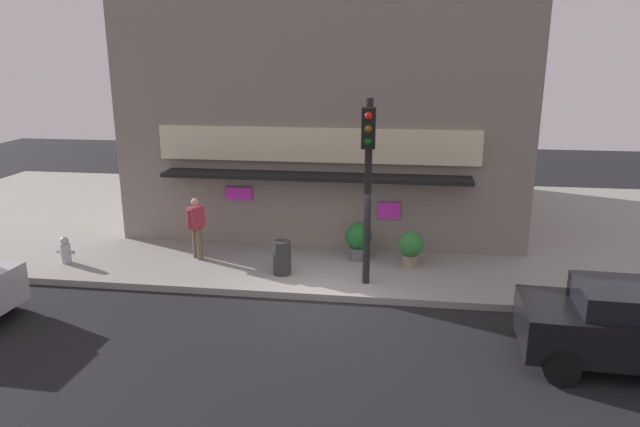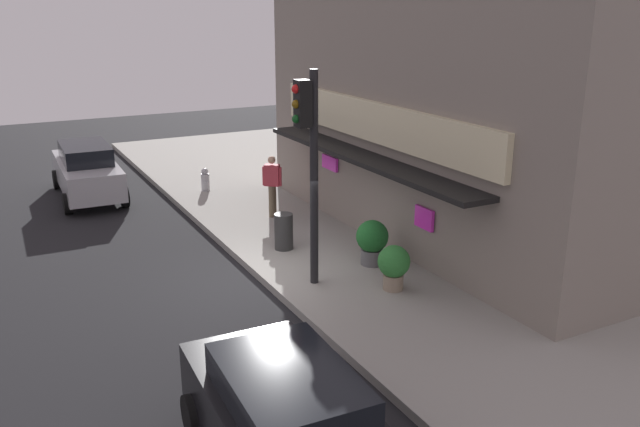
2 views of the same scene
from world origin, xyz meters
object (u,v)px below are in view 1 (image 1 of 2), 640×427
pedestrian (196,225)px  potted_plant_by_window (359,239)px  traffic_light (368,168)px  trash_can (282,258)px  fire_hydrant (66,250)px  parked_car_black (637,326)px  potted_plant_by_doorway (411,247)px

pedestrian → potted_plant_by_window: (4.52, 0.54, -0.37)m
traffic_light → trash_can: traffic_light is taller
fire_hydrant → parked_car_black: parked_car_black is taller
fire_hydrant → potted_plant_by_window: (8.02, 1.40, 0.24)m
trash_can → parked_car_black: 8.23m
parked_car_black → fire_hydrant: bearing=166.0°
fire_hydrant → parked_car_black: 14.03m
pedestrian → potted_plant_by_doorway: bearing=1.8°
trash_can → pedestrian: 2.80m
fire_hydrant → pedestrian: pedestrian is taller
potted_plant_by_window → parked_car_black: 7.36m
pedestrian → potted_plant_by_window: bearing=6.8°
traffic_light → parked_car_black: size_ratio=1.08×
traffic_light → parked_car_black: bearing=-29.5°
fire_hydrant → trash_can: bearing=0.0°
potted_plant_by_window → fire_hydrant: bearing=-170.1°
pedestrian → trash_can: bearing=-18.1°
fire_hydrant → trash_can: 6.12m
trash_can → pedestrian: pedestrian is taller
traffic_light → trash_can: size_ratio=5.08×
fire_hydrant → parked_car_black: size_ratio=0.18×
parked_car_black → potted_plant_by_doorway: bearing=133.2°
trash_can → potted_plant_by_doorway: bearing=17.3°
pedestrian → potted_plant_by_window: size_ratio=1.64×
fire_hydrant → potted_plant_by_doorway: bearing=6.3°
fire_hydrant → potted_plant_by_doorway: 9.52m
fire_hydrant → trash_can: size_ratio=0.83×
fire_hydrant → parked_car_black: bearing=-14.0°
traffic_light → parked_car_black: traffic_light is taller
pedestrian → parked_car_black: size_ratio=0.41×
traffic_light → trash_can: 3.38m
fire_hydrant → potted_plant_by_window: potted_plant_by_window is taller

